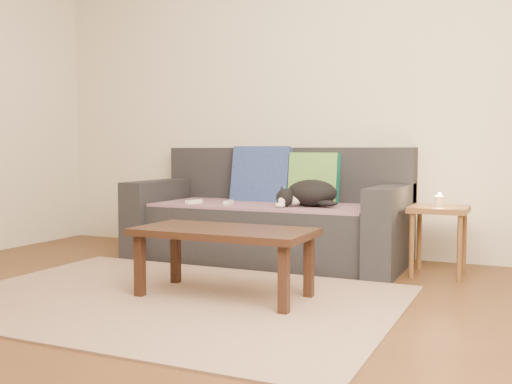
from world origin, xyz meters
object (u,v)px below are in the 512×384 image
at_px(cat, 309,194).
at_px(wii_remote_b, 228,203).
at_px(wii_remote_a, 194,202).
at_px(side_table, 439,219).
at_px(coffee_table, 224,237).
at_px(sofa, 270,220).

relative_size(cat, wii_remote_b, 3.00).
height_order(wii_remote_a, wii_remote_b, same).
bearing_deg(side_table, wii_remote_a, -173.69).
xyz_separation_m(wii_remote_a, coffee_table, (0.75, -0.95, -0.10)).
xyz_separation_m(wii_remote_b, side_table, (1.51, 0.15, -0.07)).
bearing_deg(wii_remote_b, sofa, -52.05).
bearing_deg(wii_remote_a, coffee_table, -126.39).
bearing_deg(cat, wii_remote_b, -172.29).
distance_m(cat, side_table, 0.92).
bearing_deg(coffee_table, wii_remote_a, 128.42).
relative_size(sofa, wii_remote_a, 14.00).
relative_size(sofa, wii_remote_b, 14.00).
height_order(sofa, wii_remote_b, sofa).
relative_size(wii_remote_a, side_table, 0.32).
height_order(sofa, coffee_table, sofa).
bearing_deg(side_table, cat, -176.66).
bearing_deg(wii_remote_a, wii_remote_b, -65.13).
relative_size(sofa, side_table, 4.46).
distance_m(wii_remote_a, wii_remote_b, 0.28).
relative_size(side_table, coffee_table, 0.47).
xyz_separation_m(wii_remote_a, side_table, (1.79, 0.20, -0.07)).
distance_m(sofa, wii_remote_a, 0.61).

